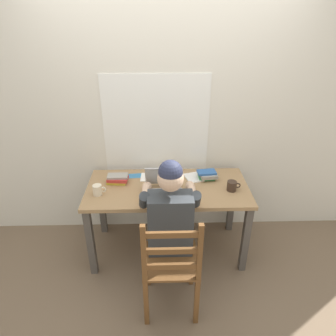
# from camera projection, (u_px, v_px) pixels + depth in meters

# --- Properties ---
(ground_plane) EXTENTS (8.00, 8.00, 0.00)m
(ground_plane) POSITION_uv_depth(u_px,v_px,m) (168.00, 248.00, 3.15)
(ground_plane) COLOR brown
(back_wall) EXTENTS (6.00, 0.08, 2.60)m
(back_wall) POSITION_uv_depth(u_px,v_px,m) (166.00, 113.00, 2.92)
(back_wall) COLOR silver
(back_wall) RESTS_ON ground
(desk) EXTENTS (1.48, 0.69, 0.74)m
(desk) POSITION_uv_depth(u_px,v_px,m) (168.00, 196.00, 2.85)
(desk) COLOR #9E7A51
(desk) RESTS_ON ground
(seated_person) EXTENTS (0.50, 0.60, 1.26)m
(seated_person) POSITION_uv_depth(u_px,v_px,m) (170.00, 218.00, 2.45)
(seated_person) COLOR #33383D
(seated_person) RESTS_ON ground
(wooden_chair) EXTENTS (0.42, 0.42, 0.96)m
(wooden_chair) POSITION_uv_depth(u_px,v_px,m) (171.00, 265.00, 2.31)
(wooden_chair) COLOR brown
(wooden_chair) RESTS_ON ground
(laptop) EXTENTS (0.33, 0.32, 0.22)m
(laptop) POSITION_uv_depth(u_px,v_px,m) (164.00, 188.00, 2.69)
(laptop) COLOR #ADAFB2
(laptop) RESTS_ON desk
(computer_mouse) EXTENTS (0.06, 0.10, 0.03)m
(computer_mouse) POSITION_uv_depth(u_px,v_px,m) (195.00, 197.00, 2.62)
(computer_mouse) COLOR #ADAFB2
(computer_mouse) RESTS_ON desk
(coffee_mug_white) EXTENTS (0.12, 0.08, 0.10)m
(coffee_mug_white) POSITION_uv_depth(u_px,v_px,m) (98.00, 190.00, 2.66)
(coffee_mug_white) COLOR beige
(coffee_mug_white) RESTS_ON desk
(coffee_mug_dark) EXTENTS (0.12, 0.09, 0.09)m
(coffee_mug_dark) POSITION_uv_depth(u_px,v_px,m) (232.00, 186.00, 2.73)
(coffee_mug_dark) COLOR #38281E
(coffee_mug_dark) RESTS_ON desk
(book_stack_main) EXTENTS (0.20, 0.17, 0.08)m
(book_stack_main) POSITION_uv_depth(u_px,v_px,m) (207.00, 175.00, 2.91)
(book_stack_main) COLOR #38844C
(book_stack_main) RESTS_ON desk
(book_stack_side) EXTENTS (0.20, 0.15, 0.08)m
(book_stack_side) POSITION_uv_depth(u_px,v_px,m) (117.00, 179.00, 2.85)
(book_stack_side) COLOR gold
(book_stack_side) RESTS_ON desk
(paper_pile_near_laptop) EXTENTS (0.29, 0.25, 0.01)m
(paper_pile_near_laptop) POSITION_uv_depth(u_px,v_px,m) (198.00, 177.00, 2.95)
(paper_pile_near_laptop) COLOR white
(paper_pile_near_laptop) RESTS_ON desk
(paper_pile_back_corner) EXTENTS (0.20, 0.17, 0.01)m
(paper_pile_back_corner) POSITION_uv_depth(u_px,v_px,m) (151.00, 177.00, 2.95)
(paper_pile_back_corner) COLOR white
(paper_pile_back_corner) RESTS_ON desk
(landscape_photo_print) EXTENTS (0.14, 0.10, 0.00)m
(landscape_photo_print) POSITION_uv_depth(u_px,v_px,m) (135.00, 176.00, 2.98)
(landscape_photo_print) COLOR teal
(landscape_photo_print) RESTS_ON desk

